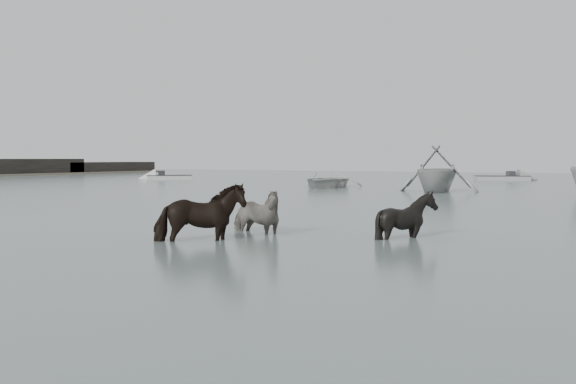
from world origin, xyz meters
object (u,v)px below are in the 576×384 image
at_px(pony_dark, 200,203).
at_px(pony_black, 407,206).
at_px(pony_pinto, 255,203).
at_px(rowboat_lead, 327,179).

bearing_deg(pony_dark, pony_black, -26.45).
relative_size(pony_pinto, pony_dark, 1.03).
bearing_deg(rowboat_lead, pony_black, -68.47).
relative_size(pony_pinto, pony_black, 1.18).
height_order(pony_dark, rowboat_lead, pony_dark).
height_order(pony_black, rowboat_lead, pony_black).
bearing_deg(pony_dark, pony_pinto, 21.92).
xyz_separation_m(pony_pinto, pony_black, (3.41, 0.76, 0.00)).
bearing_deg(pony_black, pony_pinto, 91.39).
bearing_deg(rowboat_lead, pony_pinto, -76.57).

